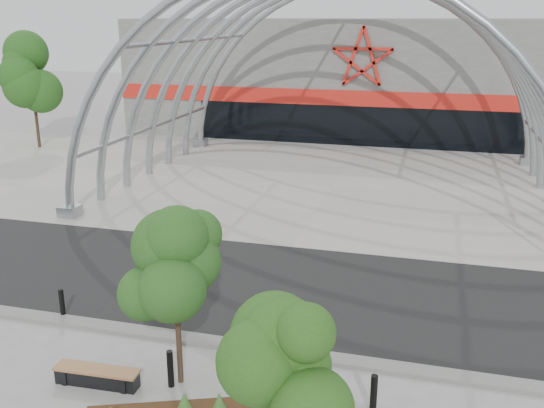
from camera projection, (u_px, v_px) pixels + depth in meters
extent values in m
plane|color=gray|center=(232.00, 342.00, 15.97)|extent=(140.00, 140.00, 0.00)
cube|color=black|center=(268.00, 286.00, 19.19)|extent=(140.00, 7.00, 0.02)
cube|color=#A9A59A|center=(332.00, 187.00, 30.24)|extent=(60.00, 17.00, 0.04)
cube|color=slate|center=(229.00, 344.00, 15.72)|extent=(60.00, 0.50, 0.12)
cube|color=slate|center=(374.00, 74.00, 45.64)|extent=(34.00, 15.00, 8.00)
cube|color=black|center=(360.00, 126.00, 39.58)|extent=(22.00, 0.25, 2.60)
cube|color=red|center=(361.00, 98.00, 39.04)|extent=(34.00, 0.30, 1.00)
torus|color=#949A9F|center=(299.00, 238.00, 23.34)|extent=(20.36, 0.36, 20.36)
torus|color=#949A9F|center=(312.00, 218.00, 25.64)|extent=(20.36, 0.36, 20.36)
torus|color=#949A9F|center=(323.00, 202.00, 27.94)|extent=(20.36, 0.36, 20.36)
torus|color=#949A9F|center=(332.00, 187.00, 30.25)|extent=(20.36, 0.36, 20.36)
torus|color=#949A9F|center=(340.00, 175.00, 32.55)|extent=(20.36, 0.36, 20.36)
torus|color=#949A9F|center=(347.00, 165.00, 34.85)|extent=(20.36, 0.36, 20.36)
torus|color=#949A9F|center=(353.00, 155.00, 37.16)|extent=(20.36, 0.36, 20.36)
cylinder|color=#949A9F|center=(497.00, 43.00, 26.38)|extent=(0.20, 15.00, 0.20)
cylinder|color=#949A9F|center=(195.00, 40.00, 29.90)|extent=(0.20, 15.00, 0.20)
cylinder|color=#949A9F|center=(152.00, 127.00, 31.88)|extent=(0.20, 15.00, 0.20)
cube|color=#949A9F|center=(70.00, 211.00, 25.75)|extent=(0.80, 0.80, 0.50)
cube|color=#949A9F|center=(200.00, 143.00, 39.58)|extent=(0.80, 0.80, 0.50)
cube|color=#949A9F|center=(527.00, 161.00, 34.59)|extent=(0.80, 0.80, 0.50)
cone|color=#3F712D|center=(219.00, 403.00, 12.88)|extent=(0.38, 0.38, 0.48)
cone|color=#3F712D|center=(184.00, 402.00, 12.90)|extent=(0.38, 0.38, 0.48)
cone|color=#3F712D|center=(304.00, 400.00, 12.96)|extent=(0.38, 0.38, 0.48)
cylinder|color=#312219|center=(179.00, 342.00, 13.92)|extent=(0.13, 0.13, 2.09)
ellipsoid|color=#1C4117|center=(175.00, 266.00, 13.35)|extent=(1.79, 1.79, 2.27)
ellipsoid|color=#234712|center=(289.00, 357.00, 10.13)|extent=(1.61, 1.61, 2.13)
cube|color=black|center=(97.00, 378.00, 14.05)|extent=(1.99, 0.46, 0.34)
cube|color=black|center=(68.00, 373.00, 14.20)|extent=(0.14, 0.44, 0.40)
cube|color=black|center=(127.00, 381.00, 13.89)|extent=(0.14, 0.44, 0.40)
cube|color=brown|center=(97.00, 370.00, 13.99)|extent=(2.05, 0.54, 0.06)
cylinder|color=black|center=(62.00, 304.00, 17.09)|extent=(0.14, 0.14, 0.89)
cylinder|color=black|center=(170.00, 369.00, 13.91)|extent=(0.15, 0.15, 0.92)
cylinder|color=black|center=(237.00, 357.00, 14.30)|extent=(0.16, 0.16, 1.00)
cylinder|color=black|center=(374.00, 395.00, 12.94)|extent=(0.15, 0.15, 0.94)
cylinder|color=black|center=(314.00, 372.00, 13.78)|extent=(0.14, 0.14, 0.91)
cylinder|color=black|center=(37.00, 122.00, 38.89)|extent=(0.20, 0.20, 3.30)
ellipsoid|color=#164712|center=(31.00, 75.00, 37.99)|extent=(3.00, 3.00, 3.60)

